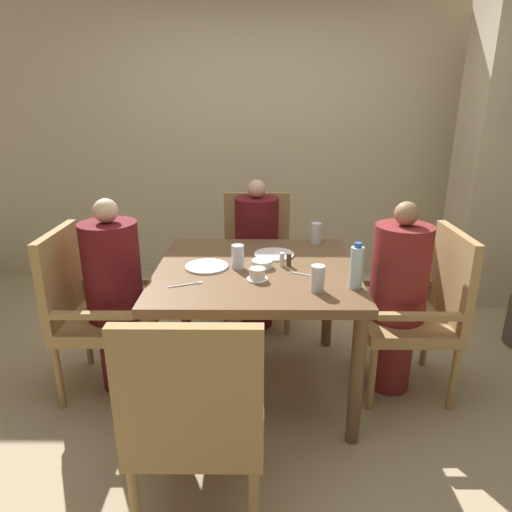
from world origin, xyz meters
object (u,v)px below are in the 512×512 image
(plate_main_left, at_px, (274,254))
(diner_in_far_chair, at_px, (257,253))
(chair_far_side, at_px, (257,254))
(diner_in_left_chair, at_px, (115,295))
(bowl_small, at_px, (262,264))
(glass_tall_far, at_px, (238,257))
(glass_tall_near, at_px, (316,233))
(chair_left_side, at_px, (91,306))
(plate_main_right, at_px, (207,266))
(chair_near_corner, at_px, (196,413))
(water_bottle, at_px, (356,267))
(chair_right_side, at_px, (422,307))
(diner_in_right_chair, at_px, (397,297))
(teacup_with_saucer, at_px, (257,275))
(glass_tall_mid, at_px, (318,279))

(plate_main_left, bearing_deg, diner_in_far_chair, 100.40)
(chair_far_side, bearing_deg, diner_in_left_chair, -130.60)
(diner_in_far_chair, distance_m, bowl_small, 0.83)
(bowl_small, bearing_deg, glass_tall_far, -175.40)
(diner_in_left_chair, relative_size, glass_tall_near, 8.68)
(chair_left_side, xyz_separation_m, diner_in_left_chair, (0.15, 0.00, 0.07))
(diner_in_left_chair, relative_size, glass_tall_far, 8.68)
(chair_far_side, xyz_separation_m, diner_in_far_chair, (-0.00, -0.15, 0.05))
(chair_left_side, distance_m, bowl_small, 1.03)
(diner_in_left_chair, distance_m, bowl_small, 0.87)
(chair_left_side, relative_size, plate_main_left, 4.03)
(chair_left_side, distance_m, glass_tall_far, 0.92)
(plate_main_left, bearing_deg, plate_main_right, -151.43)
(bowl_small, xyz_separation_m, glass_tall_far, (-0.14, -0.01, 0.05))
(chair_near_corner, xyz_separation_m, glass_tall_far, (0.12, 0.95, 0.31))
(chair_far_side, xyz_separation_m, water_bottle, (0.50, -1.24, 0.35))
(chair_right_side, relative_size, bowl_small, 8.32)
(chair_left_side, xyz_separation_m, chair_far_side, (0.97, 0.95, 0.00))
(glass_tall_far, bearing_deg, chair_near_corner, -97.36)
(chair_right_side, distance_m, diner_in_right_chair, 0.16)
(diner_in_right_chair, height_order, chair_near_corner, diner_in_right_chair)
(chair_right_side, bearing_deg, water_bottle, -147.97)
(diner_in_left_chair, height_order, chair_far_side, diner_in_left_chair)
(teacup_with_saucer, height_order, bowl_small, teacup_with_saucer)
(chair_right_side, distance_m, water_bottle, 0.65)
(chair_far_side, xyz_separation_m, chair_near_corner, (-0.22, -1.91, 0.00))
(chair_far_side, bearing_deg, chair_right_side, -44.65)
(diner_in_left_chair, xyz_separation_m, plate_main_left, (0.93, 0.21, 0.18))
(water_bottle, bearing_deg, chair_right_side, 32.03)
(plate_main_right, relative_size, glass_tall_far, 1.81)
(diner_in_left_chair, relative_size, chair_near_corner, 1.19)
(glass_tall_near, bearing_deg, plate_main_left, -137.72)
(chair_far_side, distance_m, plate_main_right, 1.02)
(diner_in_right_chair, relative_size, glass_tall_far, 8.56)
(chair_near_corner, bearing_deg, diner_in_far_chair, 82.75)
(chair_right_side, relative_size, plate_main_right, 4.03)
(chair_far_side, relative_size, bowl_small, 8.32)
(plate_main_right, bearing_deg, water_bottle, -20.50)
(chair_right_side, relative_size, glass_tall_mid, 7.31)
(chair_left_side, height_order, chair_far_side, same)
(chair_near_corner, relative_size, teacup_with_saucer, 8.65)
(chair_right_side, xyz_separation_m, glass_tall_near, (-0.57, 0.47, 0.31))
(chair_right_side, bearing_deg, diner_in_far_chair, 140.16)
(glass_tall_near, bearing_deg, diner_in_far_chair, 139.61)
(chair_far_side, bearing_deg, diner_in_right_chair, -49.40)
(chair_far_side, relative_size, glass_tall_near, 7.31)
(diner_in_right_chair, xyz_separation_m, plate_main_right, (-1.10, 0.00, 0.19))
(diner_in_right_chair, bearing_deg, teacup_with_saucer, -167.03)
(glass_tall_near, bearing_deg, glass_tall_mid, -96.19)
(plate_main_left, xyz_separation_m, glass_tall_near, (0.28, 0.26, 0.06))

